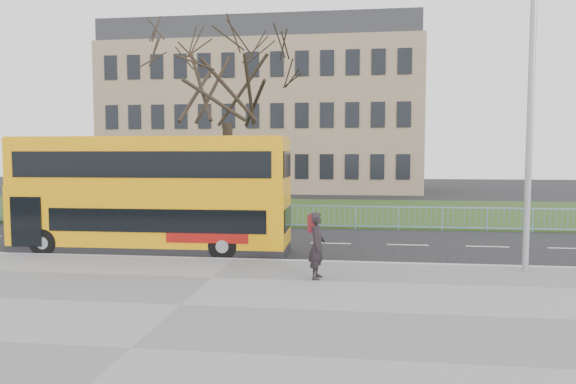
{
  "coord_description": "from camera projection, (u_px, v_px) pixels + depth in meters",
  "views": [
    {
      "loc": [
        3.83,
        -17.74,
        3.5
      ],
      "look_at": [
        1.48,
        1.0,
        2.14
      ],
      "focal_mm": 32.0,
      "sensor_mm": 36.0,
      "label": 1
    }
  ],
  "objects": [
    {
      "name": "ground",
      "position": [
        243.0,
        253.0,
        18.28
      ],
      "size": [
        120.0,
        120.0,
        0.0
      ],
      "primitive_type": "plane",
      "color": "black",
      "rests_on": "ground"
    },
    {
      "name": "pavement",
      "position": [
        181.0,
        307.0,
        11.59
      ],
      "size": [
        80.0,
        10.5,
        0.12
      ],
      "primitive_type": "cube",
      "color": "slate",
      "rests_on": "ground"
    },
    {
      "name": "kerb",
      "position": [
        233.0,
        260.0,
        16.74
      ],
      "size": [
        80.0,
        0.2,
        0.14
      ],
      "primitive_type": "cube",
      "color": "#99999C",
      "rests_on": "ground"
    },
    {
      "name": "grass_verge",
      "position": [
        291.0,
        210.0,
        32.43
      ],
      "size": [
        80.0,
        15.4,
        0.08
      ],
      "primitive_type": "cube",
      "color": "#1F3A15",
      "rests_on": "ground"
    },
    {
      "name": "guard_railing",
      "position": [
        272.0,
        216.0,
        24.77
      ],
      "size": [
        40.0,
        0.12,
        1.1
      ],
      "primitive_type": null,
      "color": "#6E9AC4",
      "rests_on": "ground"
    },
    {
      "name": "bare_tree",
      "position": [
        227.0,
        105.0,
        28.1
      ],
      "size": [
        8.63,
        8.63,
        12.33
      ],
      "primitive_type": null,
      "color": "black",
      "rests_on": "grass_verge"
    },
    {
      "name": "civic_building",
      "position": [
        267.0,
        121.0,
        53.04
      ],
      "size": [
        30.0,
        15.0,
        14.0
      ],
      "primitive_type": "cube",
      "color": "#8E735A",
      "rests_on": "ground"
    },
    {
      "name": "yellow_bus",
      "position": [
        151.0,
        192.0,
        18.25
      ],
      "size": [
        9.78,
        2.48,
        4.08
      ],
      "rotation": [
        0.0,
        0.0,
        0.02
      ],
      "color": "orange",
      "rests_on": "ground"
    },
    {
      "name": "pedestrian",
      "position": [
        317.0,
        246.0,
        14.0
      ],
      "size": [
        0.5,
        0.71,
        1.82
      ],
      "primitive_type": "imported",
      "rotation": [
        0.0,
        0.0,
        1.46
      ],
      "color": "black",
      "rests_on": "pavement"
    },
    {
      "name": "street_lamp",
      "position": [
        526.0,
        100.0,
        14.61
      ],
      "size": [
        1.91,
        0.23,
        9.03
      ],
      "rotation": [
        0.0,
        0.0,
        -0.02
      ],
      "color": "#95989D",
      "rests_on": "pavement"
    }
  ]
}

